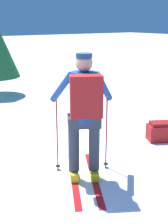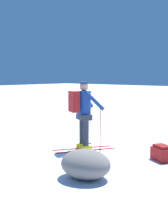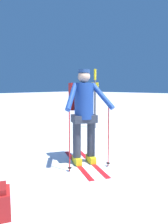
% 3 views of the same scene
% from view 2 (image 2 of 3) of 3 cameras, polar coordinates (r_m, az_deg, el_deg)
% --- Properties ---
extents(ground_plane, '(80.00, 80.00, 0.00)m').
position_cam_2_polar(ground_plane, '(9.04, 0.34, -5.40)').
color(ground_plane, white).
extents(skier, '(1.13, 1.57, 1.75)m').
position_cam_2_polar(skier, '(7.90, -0.27, 0.36)').
color(skier, red).
rests_on(skier, ground_plane).
extents(dropped_backpack, '(0.57, 0.51, 0.35)m').
position_cam_2_polar(dropped_backpack, '(7.27, 14.09, -7.33)').
color(dropped_backpack, maroon).
rests_on(dropped_backpack, ground_plane).
extents(rock_boulder, '(0.99, 0.84, 0.54)m').
position_cam_2_polar(rock_boulder, '(5.87, 0.29, -9.50)').
color(rock_boulder, slate).
rests_on(rock_boulder, ground_plane).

